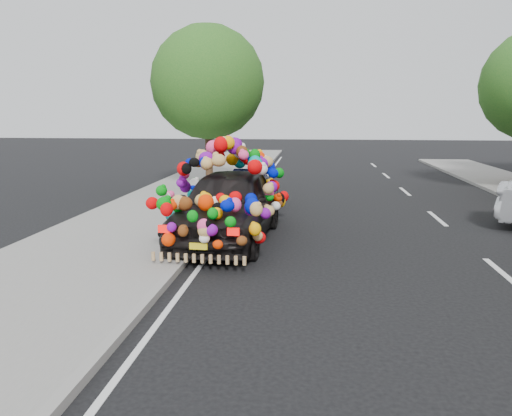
# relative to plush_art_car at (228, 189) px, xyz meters

# --- Properties ---
(ground) EXTENTS (100.00, 100.00, 0.00)m
(ground) POSITION_rel_plush_art_car_xyz_m (1.80, -2.00, -1.18)
(ground) COLOR black
(ground) RESTS_ON ground
(sidewalk) EXTENTS (4.00, 60.00, 0.12)m
(sidewalk) POSITION_rel_plush_art_car_xyz_m (-2.50, -2.00, -1.12)
(sidewalk) COLOR gray
(sidewalk) RESTS_ON ground
(kerb) EXTENTS (0.15, 60.00, 0.13)m
(kerb) POSITION_rel_plush_art_car_xyz_m (-0.55, -2.00, -1.11)
(kerb) COLOR gray
(kerb) RESTS_ON ground
(lane_markings) EXTENTS (6.00, 50.00, 0.01)m
(lane_markings) POSITION_rel_plush_art_car_xyz_m (5.40, -2.00, -1.17)
(lane_markings) COLOR silver
(lane_markings) RESTS_ON ground
(tree_near_sidewalk) EXTENTS (4.20, 4.20, 6.13)m
(tree_near_sidewalk) POSITION_rel_plush_art_car_xyz_m (-2.00, 7.50, 2.84)
(tree_near_sidewalk) COLOR #332114
(tree_near_sidewalk) RESTS_ON ground
(plush_art_car) EXTENTS (2.60, 5.14, 2.29)m
(plush_art_car) POSITION_rel_plush_art_car_xyz_m (0.00, 0.00, 0.00)
(plush_art_car) COLOR black
(plush_art_car) RESTS_ON ground
(navy_sedan) EXTENTS (1.73, 4.05, 1.17)m
(navy_sedan) POSITION_rel_plush_art_car_xyz_m (0.00, 2.98, -0.60)
(navy_sedan) COLOR black
(navy_sedan) RESTS_ON ground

